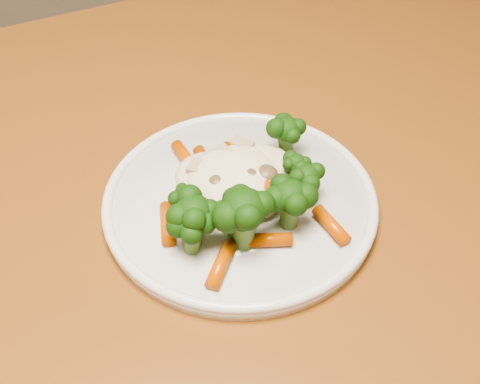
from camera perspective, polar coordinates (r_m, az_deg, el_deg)
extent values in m
cube|color=brown|center=(0.66, 5.71, 4.14)|extent=(1.22, 0.91, 0.04)
cube|color=brown|center=(1.33, 16.35, 5.48)|extent=(0.07, 0.07, 0.71)
cylinder|color=white|center=(0.56, 0.00, -1.01)|extent=(0.25, 0.25, 0.01)
ellipsoid|color=beige|center=(0.55, -0.44, 2.01)|extent=(0.11, 0.10, 0.04)
ellipsoid|color=black|center=(0.50, -4.32, -2.94)|extent=(0.05, 0.05, 0.05)
ellipsoid|color=black|center=(0.49, 0.36, -2.82)|extent=(0.06, 0.06, 0.05)
ellipsoid|color=black|center=(0.51, 4.70, -1.39)|extent=(0.05, 0.05, 0.05)
ellipsoid|color=black|center=(0.54, 6.29, 0.75)|extent=(0.04, 0.04, 0.03)
ellipsoid|color=black|center=(0.56, 5.27, 2.06)|extent=(0.03, 0.03, 0.03)
ellipsoid|color=black|center=(0.59, 4.39, 5.12)|extent=(0.04, 0.04, 0.04)
ellipsoid|color=black|center=(0.53, -5.25, -1.01)|extent=(0.03, 0.03, 0.03)
ellipsoid|color=black|center=(0.50, -4.56, -3.96)|extent=(0.04, 0.04, 0.04)
ellipsoid|color=black|center=(0.50, -0.26, -2.77)|extent=(0.05, 0.05, 0.04)
cylinder|color=#D05604|center=(0.58, -3.12, 2.50)|extent=(0.02, 0.05, 0.01)
cylinder|color=#D05604|center=(0.59, -0.65, 3.49)|extent=(0.03, 0.04, 0.01)
cylinder|color=#D05604|center=(0.58, 2.98, 2.76)|extent=(0.05, 0.02, 0.01)
cylinder|color=#D05604|center=(0.53, -6.90, -3.01)|extent=(0.02, 0.05, 0.01)
cylinder|color=#D05604|center=(0.49, -1.81, -6.87)|extent=(0.04, 0.05, 0.01)
cylinder|color=#D05604|center=(0.51, 2.89, -4.56)|extent=(0.04, 0.02, 0.01)
cylinder|color=#D05604|center=(0.53, 8.65, -3.12)|extent=(0.02, 0.04, 0.01)
cylinder|color=#D05604|center=(0.55, 1.79, 1.61)|extent=(0.02, 0.05, 0.01)
cylinder|color=#D05604|center=(0.56, -1.49, 2.87)|extent=(0.03, 0.05, 0.01)
cylinder|color=#D05604|center=(0.58, -5.05, 3.12)|extent=(0.02, 0.05, 0.01)
ellipsoid|color=brown|center=(0.54, 0.89, 1.46)|extent=(0.02, 0.02, 0.02)
ellipsoid|color=brown|center=(0.55, 2.46, 1.65)|extent=(0.02, 0.02, 0.02)
ellipsoid|color=brown|center=(0.54, -2.14, 0.90)|extent=(0.02, 0.02, 0.01)
ellipsoid|color=brown|center=(0.52, 0.54, -0.75)|extent=(0.02, 0.02, 0.02)
cube|color=tan|center=(0.57, -2.00, 3.30)|extent=(0.03, 0.02, 0.01)
cube|color=tan|center=(0.58, 0.14, 4.36)|extent=(0.03, 0.03, 0.01)
cube|color=tan|center=(0.56, -4.26, 2.31)|extent=(0.02, 0.02, 0.01)
cube|color=tan|center=(0.56, -1.72, 3.03)|extent=(0.02, 0.02, 0.01)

